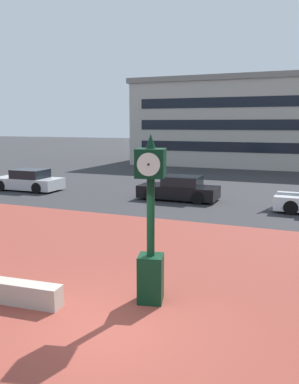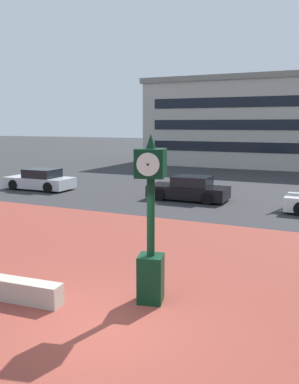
% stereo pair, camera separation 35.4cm
% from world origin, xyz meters
% --- Properties ---
extents(ground_plane, '(200.00, 200.00, 0.00)m').
position_xyz_m(ground_plane, '(0.00, 0.00, 0.00)').
color(ground_plane, '#2D2D30').
extents(plaza_brick_paving, '(44.00, 13.14, 0.01)m').
position_xyz_m(plaza_brick_paving, '(0.00, 2.57, 0.00)').
color(plaza_brick_paving, brown).
rests_on(plaza_brick_paving, ground).
extents(planter_wall, '(3.22, 0.67, 0.50)m').
position_xyz_m(planter_wall, '(-2.90, 0.14, 0.25)').
color(planter_wall, '#ADA393').
rests_on(planter_wall, ground).
extents(street_clock, '(0.75, 0.78, 3.78)m').
position_xyz_m(street_clock, '(0.36, 1.44, 1.75)').
color(street_clock, black).
rests_on(street_clock, ground).
extents(car_street_near, '(4.19, 1.86, 1.28)m').
position_xyz_m(car_street_near, '(-3.03, 13.62, 0.57)').
color(car_street_near, black).
rests_on(car_street_near, ground).
extents(car_street_mid, '(4.23, 2.00, 1.28)m').
position_xyz_m(car_street_mid, '(-12.54, 13.15, 0.57)').
color(car_street_mid, '#B7BABF').
rests_on(car_street_mid, ground).
extents(civic_building, '(26.50, 14.53, 8.34)m').
position_xyz_m(civic_building, '(-0.58, 36.88, 4.18)').
color(civic_building, '#B2ADA3').
rests_on(civic_building, ground).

